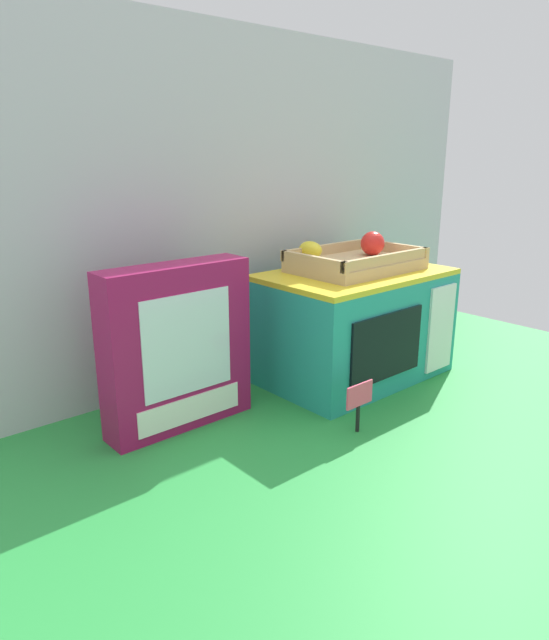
{
  "coord_description": "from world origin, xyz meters",
  "views": [
    {
      "loc": [
        -0.85,
        -0.87,
        0.52
      ],
      "look_at": [
        -0.09,
        0.01,
        0.18
      ],
      "focal_mm": 32.02,
      "sensor_mm": 36.0,
      "label": 1
    }
  ],
  "objects_px": {
    "food_groups_crate": "(355,260)",
    "price_sign": "(359,400)",
    "toy_microwave": "(354,325)",
    "cookie_set_box": "(177,348)"
  },
  "relations": [
    {
      "from": "cookie_set_box",
      "to": "toy_microwave",
      "type": "bearing_deg",
      "value": -6.08
    },
    {
      "from": "price_sign",
      "to": "food_groups_crate",
      "type": "bearing_deg",
      "value": 44.41
    },
    {
      "from": "cookie_set_box",
      "to": "price_sign",
      "type": "bearing_deg",
      "value": -46.32
    },
    {
      "from": "food_groups_crate",
      "to": "price_sign",
      "type": "distance_m",
      "value": 0.38
    },
    {
      "from": "food_groups_crate",
      "to": "price_sign",
      "type": "xyz_separation_m",
      "value": [
        -0.23,
        -0.22,
        -0.21
      ]
    },
    {
      "from": "toy_microwave",
      "to": "cookie_set_box",
      "type": "bearing_deg",
      "value": 173.92
    },
    {
      "from": "price_sign",
      "to": "cookie_set_box",
      "type": "bearing_deg",
      "value": 133.68
    },
    {
      "from": "toy_microwave",
      "to": "food_groups_crate",
      "type": "relative_size",
      "value": 1.5
    },
    {
      "from": "toy_microwave",
      "to": "price_sign",
      "type": "xyz_separation_m",
      "value": [
        -0.21,
        -0.2,
        -0.06
      ]
    },
    {
      "from": "food_groups_crate",
      "to": "toy_microwave",
      "type": "bearing_deg",
      "value": -130.09
    }
  ]
}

